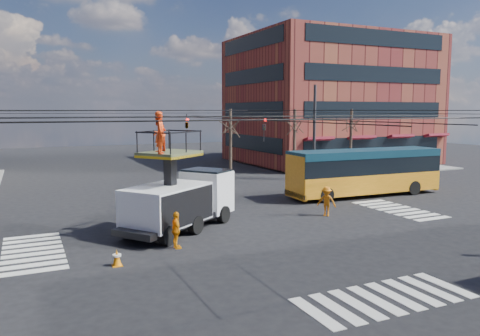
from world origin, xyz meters
name	(u,v)px	position (x,y,z in m)	size (l,w,h in m)	color
ground	(247,227)	(0.00, 0.00, 0.00)	(120.00, 120.00, 0.00)	black
sidewalk_ne	(336,164)	(21.00, 21.00, 0.06)	(18.00, 18.00, 0.12)	slate
crosswalks	(247,227)	(0.00, 0.00, 0.01)	(22.40, 22.40, 0.02)	silver
building_ne	(329,101)	(21.98, 23.98, 7.00)	(20.06, 16.06, 14.00)	maroon
overhead_network	(243,142)	(-0.07, 0.40, 4.29)	(24.24, 24.24, 8.00)	#2D2D30
tree_a	(231,126)	(5.00, 13.50, 4.63)	(2.00, 2.00, 6.00)	#382B21
tree_b	(295,125)	(11.00, 13.50, 4.63)	(2.00, 2.00, 6.00)	#382B21
tree_c	(351,124)	(17.00, 13.50, 4.63)	(2.00, 2.00, 6.00)	#382B21
utility_truck	(180,191)	(-3.21, 1.00, 1.96)	(7.00, 6.00, 5.86)	black
city_bus	(365,171)	(11.24, 4.59, 1.72)	(11.24, 2.97, 3.20)	orange
traffic_cone	(117,258)	(-7.12, -3.28, 0.32)	(0.36, 0.36, 0.64)	orange
worker_ground	(176,230)	(-4.38, -2.06, 0.80)	(0.94, 0.39, 1.60)	#FFA010
flagger	(327,201)	(5.13, 0.42, 0.83)	(1.07, 0.62, 1.66)	orange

